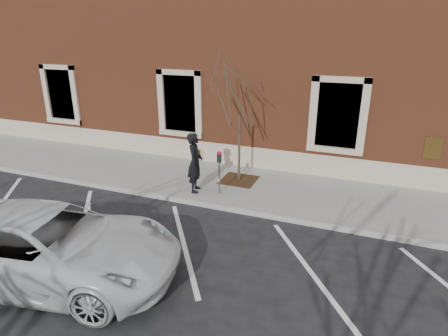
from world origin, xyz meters
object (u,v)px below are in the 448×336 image
at_px(parking_meter, 219,165).
at_px(sapling, 240,97).
at_px(man, 195,163).
at_px(white_truck, 49,245).

height_order(parking_meter, sapling, sapling).
bearing_deg(parking_meter, sapling, 86.39).
bearing_deg(man, parking_meter, -100.14).
bearing_deg(parking_meter, man, -170.25).
height_order(man, white_truck, man).
height_order(sapling, white_truck, sapling).
relative_size(man, white_truck, 0.34).
height_order(parking_meter, white_truck, white_truck).
relative_size(man, sapling, 0.47).
xyz_separation_m(man, sapling, (1.02, 1.37, 1.96)).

